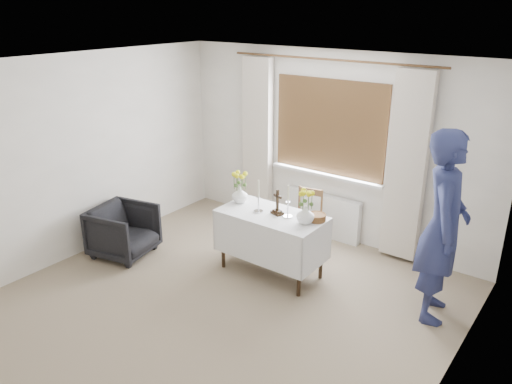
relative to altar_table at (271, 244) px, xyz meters
The scene contains 12 objects.
ground 1.22m from the altar_table, 91.06° to the right, with size 5.00×5.00×0.00m, color gray.
altar_table is the anchor object (origin of this frame).
wooden_chair 0.78m from the altar_table, 90.95° to the left, with size 0.37×0.37×0.80m, color #50311B, non-canonical shape.
armchair 1.91m from the altar_table, 157.20° to the right, with size 0.70×0.72×0.65m, color black.
person 1.94m from the altar_table, ahead, with size 0.72×0.47×1.96m, color navy.
radiator 1.27m from the altar_table, 90.97° to the left, with size 1.10×0.10×0.60m, color silver.
wooden_cross 0.53m from the altar_table, 33.68° to the left, with size 0.14×0.10×0.30m, color black, non-canonical shape.
candlestick_left 0.60m from the altar_table, 165.49° to the right, with size 0.11×0.11×0.39m, color silver, non-canonical shape.
candlestick_right 0.60m from the altar_table, 11.49° to the left, with size 0.11×0.11×0.38m, color silver, non-canonical shape.
flower_vase_left 0.71m from the altar_table, behind, with size 0.19×0.19×0.20m, color white.
flower_vase_right 0.66m from the altar_table, ahead, with size 0.20×0.20×0.21m, color white.
wicker_basket 0.68m from the altar_table, 16.48° to the left, with size 0.21×0.21×0.08m, color brown.
Camera 1 is at (3.02, -3.17, 3.04)m, focal length 35.00 mm.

